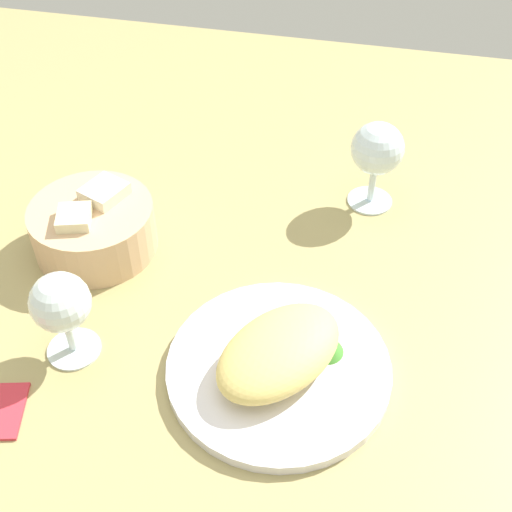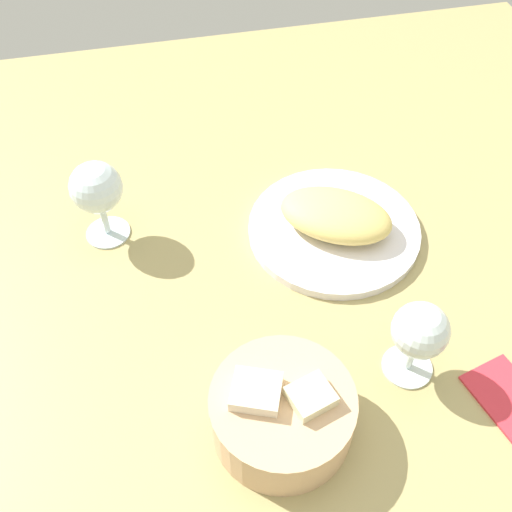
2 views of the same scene
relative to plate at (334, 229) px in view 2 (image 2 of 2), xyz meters
The scene contains 8 objects.
ground_plane 16.00cm from the plate, 44.87° to the left, with size 140.00×140.00×2.00cm, color tan.
plate is the anchor object (origin of this frame).
omelette 2.97cm from the plate, ahead, with size 16.30×10.25×4.53cm, color #E1C56B.
lettuce_garnish 5.92cm from the plate, 58.53° to the right, with size 3.99×3.99×1.65cm, color #3D842C.
bread_basket 31.72cm from the plate, 61.65° to the left, with size 16.18×16.18×8.31cm.
wine_glass_near 34.27cm from the plate, 12.18° to the right, with size 7.33×7.33×12.92cm.
wine_glass_far 24.82cm from the plate, 95.14° to the left, with size 6.71×6.71×11.61cm.
folded_napkin 33.37cm from the plate, 111.94° to the left, with size 11.00×7.00×0.80cm, color #CF303D.
Camera 2 is at (13.03, 45.54, 65.86)cm, focal length 42.40 mm.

